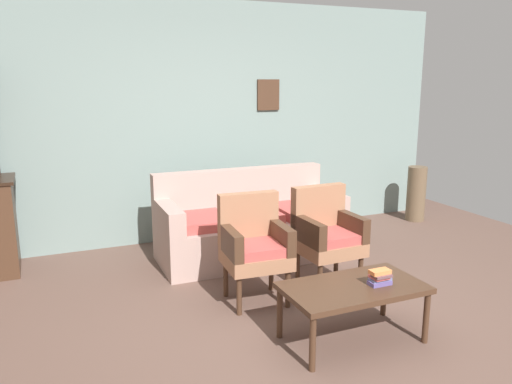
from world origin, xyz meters
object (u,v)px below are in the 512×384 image
(armchair_near_cabinet, at_px, (254,243))
(book_stack_on_table, at_px, (380,277))
(armchair_row_middle, at_px, (327,232))
(floor_vase_by_wall, at_px, (416,194))
(floral_couch, at_px, (249,227))
(coffee_table, at_px, (353,291))

(armchair_near_cabinet, distance_m, book_stack_on_table, 1.12)
(book_stack_on_table, bearing_deg, armchair_row_middle, 80.37)
(armchair_near_cabinet, xyz_separation_m, armchair_row_middle, (0.72, 0.03, 0.00))
(armchair_near_cabinet, height_order, armchair_row_middle, same)
(book_stack_on_table, distance_m, floor_vase_by_wall, 3.41)
(floral_couch, height_order, floor_vase_by_wall, floral_couch)
(floral_couch, relative_size, coffee_table, 1.90)
(coffee_table, distance_m, book_stack_on_table, 0.21)
(armchair_row_middle, height_order, coffee_table, armchair_row_middle)
(floor_vase_by_wall, bearing_deg, floral_couch, -170.35)
(armchair_row_middle, distance_m, coffee_table, 1.01)
(armchair_near_cabinet, relative_size, book_stack_on_table, 5.50)
(book_stack_on_table, bearing_deg, coffee_table, 159.25)
(armchair_near_cabinet, xyz_separation_m, book_stack_on_table, (0.54, -0.98, -0.02))
(armchair_row_middle, xyz_separation_m, floor_vase_by_wall, (2.22, 1.42, -0.14))
(armchair_row_middle, bearing_deg, floor_vase_by_wall, 32.53)
(floral_couch, bearing_deg, coffee_table, -90.05)
(book_stack_on_table, relative_size, floor_vase_by_wall, 0.23)
(book_stack_on_table, bearing_deg, floral_couch, 94.96)
(floor_vase_by_wall, bearing_deg, coffee_table, -137.40)
(floral_couch, height_order, armchair_near_cabinet, same)
(floral_couch, distance_m, book_stack_on_table, 2.00)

